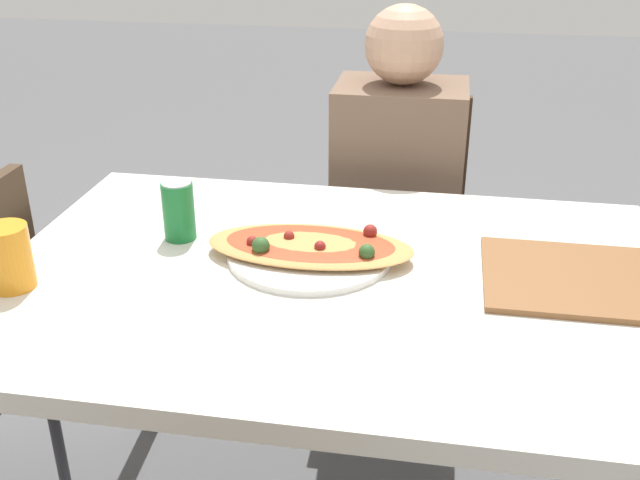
# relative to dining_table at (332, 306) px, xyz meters

# --- Properties ---
(dining_table) EXTENTS (1.29, 0.89, 0.77)m
(dining_table) POSITION_rel_dining_table_xyz_m (0.00, 0.00, 0.00)
(dining_table) COLOR silver
(dining_table) RESTS_ON ground_plane
(chair_far_seated) EXTENTS (0.40, 0.40, 0.89)m
(chair_far_seated) POSITION_rel_dining_table_xyz_m (0.07, 0.78, -0.20)
(chair_far_seated) COLOR #3F2D1E
(chair_far_seated) RESTS_ON ground_plane
(person_seated) EXTENTS (0.34, 0.28, 1.17)m
(person_seated) POSITION_rel_dining_table_xyz_m (0.07, 0.66, -0.01)
(person_seated) COLOR #2D2D38
(person_seated) RESTS_ON ground_plane
(pizza_main) EXTENTS (0.41, 0.33, 0.06)m
(pizza_main) POSITION_rel_dining_table_xyz_m (-0.06, 0.06, 0.09)
(pizza_main) COLOR white
(pizza_main) RESTS_ON dining_table
(soda_can) EXTENTS (0.07, 0.07, 0.12)m
(soda_can) POSITION_rel_dining_table_xyz_m (-0.34, 0.10, 0.13)
(soda_can) COLOR #197233
(soda_can) RESTS_ON dining_table
(drink_glass) EXTENTS (0.08, 0.08, 0.12)m
(drink_glass) POSITION_rel_dining_table_xyz_m (-0.57, -0.15, 0.13)
(drink_glass) COLOR orange
(drink_glass) RESTS_ON dining_table
(serving_tray) EXTENTS (0.43, 0.29, 0.01)m
(serving_tray) POSITION_rel_dining_table_xyz_m (0.50, 0.05, 0.08)
(serving_tray) COLOR brown
(serving_tray) RESTS_ON dining_table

